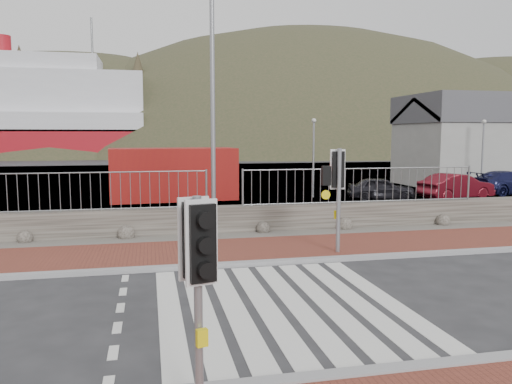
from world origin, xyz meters
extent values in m
plane|color=#28282B|center=(0.00, 0.00, 0.00)|extent=(220.00, 220.00, 0.00)
cube|color=brown|center=(0.00, 4.50, 0.04)|extent=(40.00, 3.00, 0.08)
cube|color=gray|center=(0.00, -3.00, 0.05)|extent=(40.00, 0.25, 0.12)
cube|color=gray|center=(0.00, 3.00, 0.05)|extent=(40.00, 0.25, 0.12)
cube|color=silver|center=(-2.10, 0.00, 0.01)|extent=(0.42, 5.60, 0.01)
cube|color=silver|center=(-1.50, 0.00, 0.01)|extent=(0.42, 5.60, 0.01)
cube|color=silver|center=(-0.90, 0.00, 0.01)|extent=(0.42, 5.60, 0.01)
cube|color=silver|center=(-0.30, 0.00, 0.01)|extent=(0.42, 5.60, 0.01)
cube|color=silver|center=(0.30, 0.00, 0.01)|extent=(0.42, 5.60, 0.01)
cube|color=silver|center=(0.90, 0.00, 0.01)|extent=(0.42, 5.60, 0.01)
cube|color=silver|center=(1.50, 0.00, 0.01)|extent=(0.42, 5.60, 0.01)
cube|color=silver|center=(2.10, 0.00, 0.01)|extent=(0.42, 5.60, 0.01)
cube|color=#59544C|center=(0.00, 6.50, 0.03)|extent=(40.00, 1.50, 0.06)
cube|color=#403B35|center=(0.00, 7.30, 0.45)|extent=(40.00, 0.60, 0.90)
cylinder|color=gray|center=(-4.80, 7.15, 2.10)|extent=(8.40, 0.04, 0.04)
cylinder|color=gray|center=(-0.60, 7.15, 1.50)|extent=(0.07, 0.07, 1.20)
cylinder|color=gray|center=(4.80, 7.15, 2.10)|extent=(8.40, 0.04, 0.04)
cylinder|color=gray|center=(0.60, 7.15, 1.50)|extent=(0.07, 0.07, 1.20)
cylinder|color=gray|center=(9.00, 7.15, 1.50)|extent=(0.07, 0.07, 1.20)
cube|color=#4C4C4F|center=(0.00, 27.90, 0.00)|extent=(120.00, 40.00, 0.50)
cube|color=#3F4C54|center=(0.00, 62.90, 0.00)|extent=(220.00, 50.00, 0.05)
cube|color=silver|center=(-18.00, 67.90, 9.00)|extent=(30.00, 12.00, 6.00)
cube|color=silver|center=(-18.00, 67.90, 13.00)|extent=(18.00, 10.00, 2.50)
cylinder|color=maroon|center=(-22.00, 67.90, 15.50)|extent=(2.40, 2.40, 3.00)
cylinder|color=gray|center=(-10.00, 67.90, 17.00)|extent=(0.30, 0.30, 6.00)
cube|color=#9E9E99|center=(20.00, 19.90, 2.00)|extent=(12.00, 6.00, 4.00)
cube|color=#4C4C51|center=(20.00, 19.90, 4.90)|extent=(12.20, 6.20, 1.80)
ellipsoid|color=#2F3620|center=(-15.00, 87.90, -20.00)|extent=(106.40, 68.40, 76.00)
ellipsoid|color=#2F3620|center=(30.00, 87.90, -26.00)|extent=(140.00, 90.00, 100.00)
ellipsoid|color=#2F3620|center=(75.00, 87.90, -20.00)|extent=(112.00, 72.00, 80.00)
cylinder|color=gray|center=(-1.89, -3.40, 1.28)|extent=(0.10, 0.10, 2.57)
cube|color=yellow|center=(-1.89, -3.40, 0.96)|extent=(0.14, 0.10, 0.20)
cube|color=black|center=(-1.89, -3.40, 2.07)|extent=(0.41, 0.30, 0.96)
sphere|color=#0CE53F|center=(-1.89, -3.40, 1.79)|extent=(0.14, 0.14, 0.14)
cylinder|color=gray|center=(2.58, 3.64, 1.45)|extent=(0.11, 0.11, 2.90)
cube|color=yellow|center=(2.58, 3.64, 1.09)|extent=(0.15, 0.09, 0.23)
cube|color=black|center=(2.58, 3.64, 2.33)|extent=(0.43, 0.27, 1.09)
sphere|color=red|center=(2.58, 3.64, 2.64)|extent=(0.16, 0.16, 0.16)
cube|color=black|center=(2.22, 3.66, 2.17)|extent=(0.24, 0.18, 0.52)
cylinder|color=gray|center=(-0.25, 8.10, 4.51)|extent=(0.16, 0.16, 9.02)
cube|color=maroon|center=(-1.23, 16.59, 1.30)|extent=(6.40, 3.02, 2.60)
imported|color=black|center=(9.06, 14.27, 0.57)|extent=(3.58, 2.15, 1.14)
imported|color=#580C16|center=(12.81, 13.51, 0.66)|extent=(4.20, 2.18, 1.32)
imported|color=#13163E|center=(16.89, 14.71, 0.66)|extent=(4.71, 2.34, 1.32)
camera|label=1|loc=(-2.41, -8.94, 3.24)|focal=35.00mm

